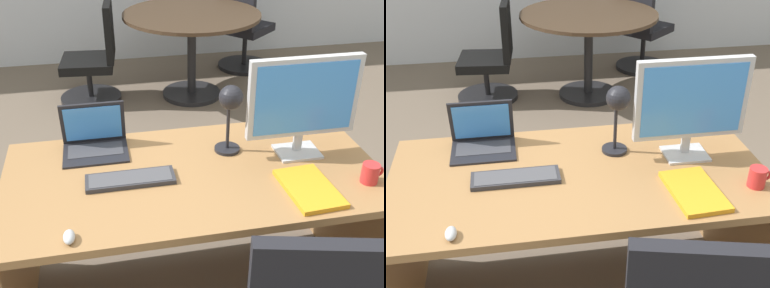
{
  "view_description": "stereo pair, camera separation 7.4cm",
  "coord_description": "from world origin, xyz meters",
  "views": [
    {
      "loc": [
        -0.36,
        -1.74,
        1.88
      ],
      "look_at": [
        0.0,
        0.04,
        0.85
      ],
      "focal_mm": 44.96,
      "sensor_mm": 36.0,
      "label": 1
    },
    {
      "loc": [
        -0.29,
        -1.75,
        1.88
      ],
      "look_at": [
        0.0,
        0.04,
        0.85
      ],
      "focal_mm": 44.96,
      "sensor_mm": 36.0,
      "label": 2
    }
  ],
  "objects": [
    {
      "name": "coffee_mug",
      "position": [
        0.72,
        -0.22,
        0.77
      ],
      "size": [
        0.1,
        0.07,
        0.09
      ],
      "color": "red",
      "rests_on": "desk"
    },
    {
      "name": "laptop",
      "position": [
        -0.42,
        0.3,
        0.79
      ],
      "size": [
        0.3,
        0.23,
        0.22
      ],
      "color": "black",
      "rests_on": "desk"
    },
    {
      "name": "desk",
      "position": [
        0.0,
        0.05,
        0.52
      ],
      "size": [
        1.66,
        0.84,
        0.73
      ],
      "color": "#9E7042",
      "rests_on": "ground"
    },
    {
      "name": "desk_lamp",
      "position": [
        0.19,
        0.13,
        0.97
      ],
      "size": [
        0.12,
        0.14,
        0.34
      ],
      "color": "black",
      "rests_on": "desk"
    },
    {
      "name": "ground",
      "position": [
        0.0,
        1.5,
        0.0
      ],
      "size": [
        12.0,
        12.0,
        0.0
      ],
      "primitive_type": "plane",
      "color": "#6B5B4C"
    },
    {
      "name": "meeting_chair_near",
      "position": [
        -0.4,
        2.51,
        0.35
      ],
      "size": [
        0.56,
        0.56,
        0.9
      ],
      "color": "black",
      "rests_on": "ground"
    },
    {
      "name": "keyboard",
      "position": [
        -0.28,
        -0.01,
        0.74
      ],
      "size": [
        0.38,
        0.12,
        0.02
      ],
      "color": "#2D2D33",
      "rests_on": "desk"
    },
    {
      "name": "mouse",
      "position": [
        -0.53,
        -0.35,
        0.74
      ],
      "size": [
        0.04,
        0.08,
        0.03
      ],
      "color": "#B7BABF",
      "rests_on": "desk"
    },
    {
      "name": "monitor",
      "position": [
        0.51,
        0.07,
        1.0
      ],
      "size": [
        0.51,
        0.16,
        0.47
      ],
      "color": "#B7BABF",
      "rests_on": "desk"
    },
    {
      "name": "meeting_table",
      "position": [
        0.48,
        2.42,
        0.6
      ],
      "size": [
        1.23,
        1.23,
        0.79
      ],
      "color": "black",
      "rests_on": "ground"
    },
    {
      "name": "book",
      "position": [
        0.44,
        -0.23,
        0.74
      ],
      "size": [
        0.21,
        0.32,
        0.02
      ],
      "color": "orange",
      "rests_on": "desk"
    },
    {
      "name": "meeting_chair_far",
      "position": [
        1.15,
        3.02,
        0.37
      ],
      "size": [
        0.66,
        0.65,
        0.88
      ],
      "color": "black",
      "rests_on": "ground"
    }
  ]
}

